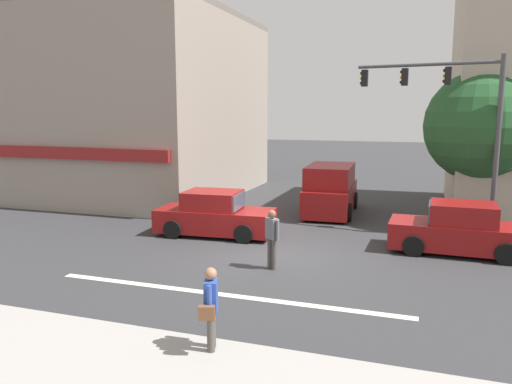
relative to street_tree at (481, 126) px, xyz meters
name	(u,v)px	position (x,y,z in m)	size (l,w,h in m)	color
ground_plane	(266,255)	(-6.40, -6.29, -3.79)	(120.00, 120.00, 0.00)	#333335
lane_marking_stripe	(222,294)	(-6.40, -9.79, -3.79)	(9.00, 0.24, 0.01)	silver
building_left_block	(118,106)	(-17.70, 2.99, 0.83)	(13.19, 11.96, 9.24)	gray
street_tree	(481,126)	(0.00, 0.00, 0.00)	(4.15, 4.15, 5.88)	#4C3823
utility_pole_near_left	(116,118)	(-14.91, -1.35, 0.28)	(1.40, 0.22, 7.84)	brown
traffic_light_mast	(457,113)	(-0.96, -1.79, 0.51)	(4.85, 0.87, 6.20)	#47474C
van_crossing_center	(330,190)	(-5.68, 0.61, -2.79)	(2.21, 4.69, 2.11)	maroon
sedan_parked_curbside	(215,215)	(-8.87, -4.46, -3.08)	(4.21, 2.11, 1.58)	maroon
sedan_crossing_leftbound	(459,231)	(-0.82, -4.15, -3.08)	(4.14, 1.96, 1.58)	maroon
pedestrian_foreground_with_bag	(211,307)	(-5.39, -12.73, -2.84)	(0.37, 0.69, 1.67)	#4C4742
pedestrian_mid_crossing	(272,236)	(-5.85, -7.49, -2.84)	(0.48, 0.39, 1.67)	#4C4742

